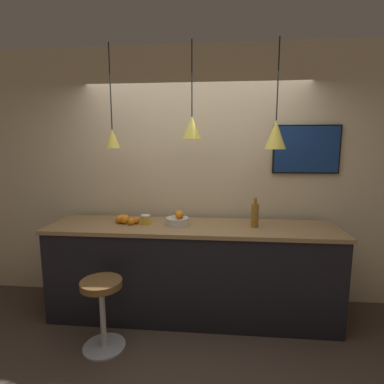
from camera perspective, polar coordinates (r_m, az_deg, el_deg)
ground_plane at (r=3.02m, az=-1.21°, el=-28.09°), size 14.00×14.00×0.00m
back_wall at (r=3.48m, az=0.71°, el=2.91°), size 8.00×0.06×2.90m
service_counter at (r=3.28m, az=0.00°, el=-14.73°), size 2.98×0.70×0.99m
bar_stool at (r=2.93m, az=-16.75°, el=-19.38°), size 0.38×0.38×0.64m
fruit_bowl at (r=3.11m, az=-2.72°, el=-5.31°), size 0.23×0.23×0.16m
orange_pile at (r=3.28m, az=-12.73°, el=-5.10°), size 0.27×0.19×0.09m
juice_bottle at (r=3.09m, az=11.88°, el=-4.27°), size 0.08×0.08×0.30m
spread_jar at (r=3.18m, az=-8.83°, el=-5.22°), size 0.10×0.10×0.10m
pendant_lamp_left at (r=3.18m, az=-14.92°, el=9.96°), size 0.16×0.16×1.02m
pendant_lamp_middle at (r=3.00m, az=-0.01°, el=12.19°), size 0.20×0.20×0.93m
pendant_lamp_right at (r=3.03m, az=15.65°, el=10.52°), size 0.20×0.20×1.03m
mounted_tv at (r=3.52m, az=20.94°, el=7.60°), size 0.71×0.04×0.53m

